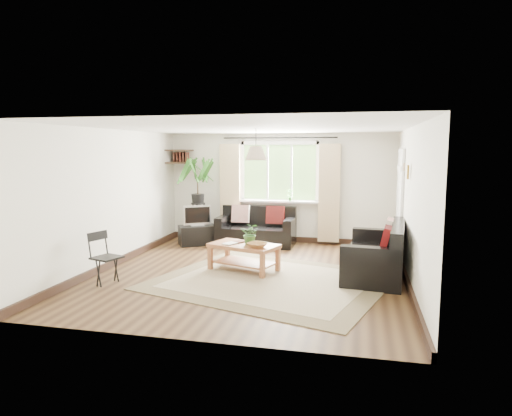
% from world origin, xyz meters
% --- Properties ---
extents(floor, '(5.50, 5.50, 0.00)m').
position_xyz_m(floor, '(0.00, 0.00, 0.00)').
color(floor, black).
rests_on(floor, ground).
extents(ceiling, '(5.50, 5.50, 0.00)m').
position_xyz_m(ceiling, '(0.00, 0.00, 2.40)').
color(ceiling, white).
rests_on(ceiling, floor).
extents(wall_back, '(5.00, 0.02, 2.40)m').
position_xyz_m(wall_back, '(0.00, 2.75, 1.20)').
color(wall_back, silver).
rests_on(wall_back, floor).
extents(wall_front, '(5.00, 0.02, 2.40)m').
position_xyz_m(wall_front, '(0.00, -2.75, 1.20)').
color(wall_front, silver).
rests_on(wall_front, floor).
extents(wall_left, '(0.02, 5.50, 2.40)m').
position_xyz_m(wall_left, '(-2.50, 0.00, 1.20)').
color(wall_left, silver).
rests_on(wall_left, floor).
extents(wall_right, '(0.02, 5.50, 2.40)m').
position_xyz_m(wall_right, '(2.50, 0.00, 1.20)').
color(wall_right, silver).
rests_on(wall_right, floor).
extents(rug, '(4.08, 3.76, 0.02)m').
position_xyz_m(rug, '(0.42, -0.37, 0.01)').
color(rug, beige).
rests_on(rug, floor).
extents(window, '(2.50, 0.16, 2.16)m').
position_xyz_m(window, '(0.00, 2.71, 1.55)').
color(window, white).
rests_on(window, wall_back).
extents(door, '(0.06, 0.96, 2.06)m').
position_xyz_m(door, '(2.47, 1.70, 1.00)').
color(door, silver).
rests_on(door, wall_right).
extents(corner_shelf, '(0.50, 0.50, 0.34)m').
position_xyz_m(corner_shelf, '(-2.25, 2.50, 1.89)').
color(corner_shelf, black).
rests_on(corner_shelf, wall_back).
extents(pendant_lamp, '(0.36, 0.36, 0.54)m').
position_xyz_m(pendant_lamp, '(0.00, 0.40, 2.05)').
color(pendant_lamp, beige).
rests_on(pendant_lamp, ceiling).
extents(wall_sconce, '(0.12, 0.12, 0.28)m').
position_xyz_m(wall_sconce, '(2.43, 0.30, 1.74)').
color(wall_sconce, beige).
rests_on(wall_sconce, wall_right).
extents(sofa_back, '(1.65, 0.83, 0.78)m').
position_xyz_m(sofa_back, '(-0.43, 2.28, 0.39)').
color(sofa_back, black).
rests_on(sofa_back, floor).
extents(sofa_right, '(1.85, 1.05, 0.83)m').
position_xyz_m(sofa_right, '(2.00, 0.30, 0.42)').
color(sofa_right, black).
rests_on(sofa_right, floor).
extents(coffee_table, '(1.27, 0.94, 0.46)m').
position_xyz_m(coffee_table, '(-0.15, 0.14, 0.23)').
color(coffee_table, brown).
rests_on(coffee_table, floor).
extents(table_plant, '(0.33, 0.29, 0.36)m').
position_xyz_m(table_plant, '(-0.04, 0.16, 0.64)').
color(table_plant, '#2E5A24').
rests_on(table_plant, coffee_table).
extents(bowl, '(0.41, 0.41, 0.08)m').
position_xyz_m(bowl, '(0.13, -0.06, 0.50)').
color(bowl, '#9F6D36').
rests_on(bowl, coffee_table).
extents(book_a, '(0.26, 0.29, 0.02)m').
position_xyz_m(book_a, '(-0.46, 0.13, 0.47)').
color(book_a, silver).
rests_on(book_a, coffee_table).
extents(book_b, '(0.26, 0.27, 0.02)m').
position_xyz_m(book_b, '(-0.33, 0.33, 0.47)').
color(book_b, brown).
rests_on(book_b, coffee_table).
extents(tv_stand, '(0.89, 0.78, 0.42)m').
position_xyz_m(tv_stand, '(-1.66, 1.99, 0.21)').
color(tv_stand, black).
rests_on(tv_stand, floor).
extents(tv, '(0.61, 0.48, 0.46)m').
position_xyz_m(tv, '(-1.66, 1.99, 0.65)').
color(tv, '#A5A5AA').
rests_on(tv, tv_stand).
extents(palm_stand, '(0.76, 0.76, 1.89)m').
position_xyz_m(palm_stand, '(-1.76, 2.32, 0.94)').
color(palm_stand, black).
rests_on(palm_stand, floor).
extents(folding_chair, '(0.52, 0.52, 0.80)m').
position_xyz_m(folding_chair, '(-2.00, -1.07, 0.40)').
color(folding_chair, black).
rests_on(folding_chair, floor).
extents(sill_plant, '(0.14, 0.10, 0.27)m').
position_xyz_m(sill_plant, '(0.25, 2.63, 1.06)').
color(sill_plant, '#2D6023').
rests_on(sill_plant, window).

